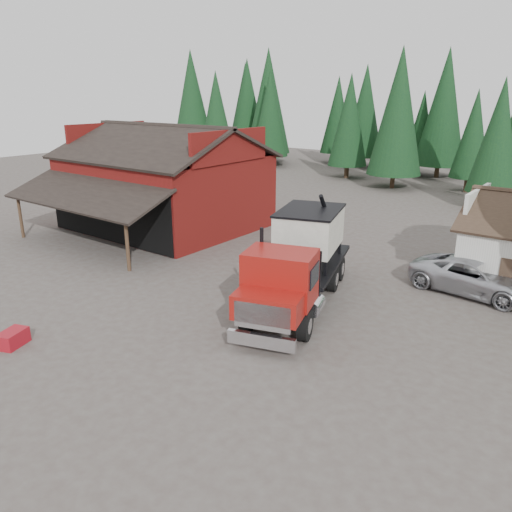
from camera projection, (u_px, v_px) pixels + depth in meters
The scene contains 9 objects.
ground at pixel (174, 309), 22.11m from camera, with size 120.00×120.00×0.00m, color #493F39.
red_barn at pixel (165, 189), 35.07m from camera, with size 12.80×13.63×7.18m.
conifer_backdrop at pixel (456, 181), 53.92m from camera, with size 76.00×16.00×16.00m, color black, non-canonical shape.
near_pine_a at pixel (216, 119), 53.93m from camera, with size 4.40×4.40×11.40m.
near_pine_b at pixel (498, 136), 39.55m from camera, with size 3.96×3.96×10.40m.
near_pine_d at pixel (398, 112), 47.84m from camera, with size 5.28×5.28×13.40m.
feed_truck at pixel (299, 258), 22.14m from camera, with size 5.66×10.60×4.63m.
silver_car at pixel (476, 277), 23.64m from camera, with size 2.76×5.99×1.66m, color #B8BAC1.
equip_box at pixel (13, 338), 18.88m from camera, with size 0.70×1.10×0.60m, color maroon.
Camera 1 is at (15.13, -13.96, 9.17)m, focal length 35.00 mm.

